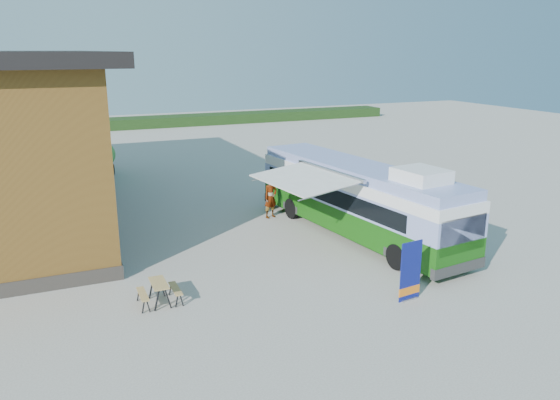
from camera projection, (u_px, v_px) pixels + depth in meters
name	position (u px, v px, depth m)	size (l,w,h in m)	color
ground	(295.00, 252.00, 21.08)	(100.00, 100.00, 0.00)	#BCB7AD
hedge	(212.00, 119.00, 57.62)	(40.00, 3.00, 1.00)	#264419
bus	(357.00, 197.00, 22.62)	(3.80, 11.61, 3.50)	#1D6310
awning	(307.00, 183.00, 21.20)	(3.14, 4.53, 0.52)	white
banner	(410.00, 276.00, 16.86)	(0.84, 0.25, 1.93)	navy
picnic_table	(159.00, 288.00, 16.68)	(1.23, 1.10, 0.70)	tan
person_a	(271.00, 197.00, 25.21)	(0.70, 0.46, 1.93)	#999999
person_b	(108.00, 179.00, 29.16)	(0.88, 0.68, 1.81)	#999999
slurry_tanker	(97.00, 161.00, 32.59)	(2.56, 5.27, 2.00)	#288B19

